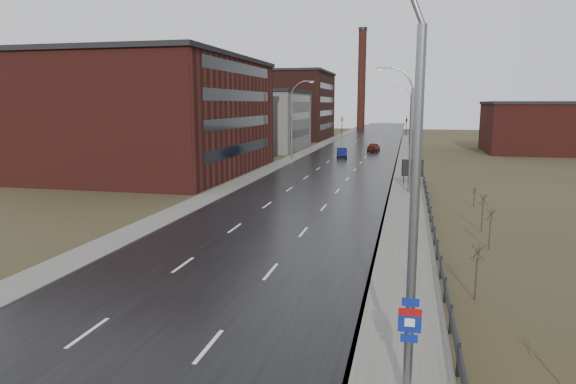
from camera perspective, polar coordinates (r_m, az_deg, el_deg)
The scene contains 23 objects.
road at distance 72.07m, azimuth 6.27°, elevation 3.29°, with size 14.00×300.00×0.06m, color black.
sidewalk_right at distance 46.79m, azimuth 13.00°, elevation -0.34°, with size 3.20×180.00×0.18m, color #595651.
curb_right at distance 46.82m, azimuth 11.15°, elevation -0.27°, with size 0.16×180.00×0.18m, color slate.
sidewalk_left at distance 73.50m, azimuth -0.10°, elevation 3.50°, with size 2.40×260.00×0.12m, color #595651.
warehouse_near at distance 63.43m, azimuth -14.77°, elevation 8.25°, with size 22.44×28.56×13.50m.
warehouse_mid at distance 93.02m, azimuth -3.46°, elevation 8.02°, with size 16.32×20.40×10.50m.
warehouse_far at distance 123.21m, azimuth -1.69°, elevation 9.62°, with size 26.52×24.48×15.50m.
building_right at distance 95.68m, azimuth 26.47°, elevation 6.47°, with size 18.36×16.32×8.50m.
smokestack at distance 161.93m, azimuth 8.19°, elevation 12.31°, with size 2.70×2.70×30.70m.
streetlight_main at distance 13.26m, azimuth 12.56°, elevation 0.61°, with size 3.91×0.29×12.11m.
streetlight_right_mid at distance 47.16m, azimuth 13.16°, elevation 6.77°, with size 3.36×0.28×11.35m.
streetlight_left at distance 74.93m, azimuth 0.63°, elevation 8.05°, with size 3.36×0.28×11.35m.
streetlight_right_far at distance 101.13m, azimuth 13.27°, elevation 8.24°, with size 3.36×0.28×11.35m.
guardrail at distance 30.38m, azimuth 16.07°, elevation -4.71°, with size 0.10×53.05×1.10m.
shrub_c at distance 22.93m, azimuth 20.21°, elevation -8.19°, with size 0.57×0.60×2.40m.
shrub_d at distance 31.03m, azimuth 21.54°, elevation -3.72°, with size 0.55×0.58×2.33m.
shrub_e at distance 35.13m, azimuth 20.81°, elevation -2.02°, with size 0.59×0.62×2.47m.
shrub_f at distance 43.43m, azimuth 19.98°, elevation -0.46°, with size 0.38×0.40×1.58m.
billboard at distance 51.82m, azimuth 13.67°, elevation 2.52°, with size 2.09×0.17×2.73m.
traffic_light_left at distance 132.19m, azimuth 6.03°, elevation 8.22°, with size 0.58×2.73×5.30m.
traffic_light_right at distance 131.15m, azimuth 13.05°, elevation 8.01°, with size 0.58×2.73×5.30m.
car_near at distance 78.43m, azimuth 6.01°, elevation 4.33°, with size 1.53×4.39×1.45m, color #0B0F3B.
car_far at distance 88.82m, azimuth 9.49°, elevation 4.91°, with size 1.79×4.46×1.52m, color #45150B.
Camera 1 is at (8.58, -11.10, 8.12)m, focal length 32.00 mm.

